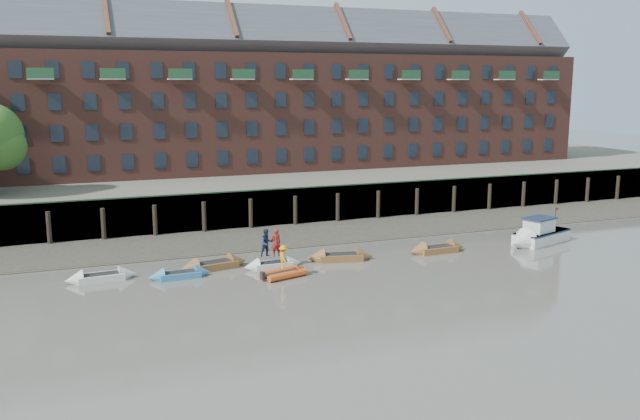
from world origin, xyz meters
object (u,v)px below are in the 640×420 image
rib_tender (285,273)px  rowboat_0 (101,277)px  rowboat_1 (180,275)px  person_rib_crew (283,257)px  person_rower_a (276,243)px  rowboat_4 (340,257)px  person_rower_b (267,243)px  rowboat_3 (273,265)px  rowboat_6 (437,249)px  rowboat_2 (214,265)px  motor_launch (534,236)px

rib_tender → rowboat_0: bearing=146.6°
rowboat_1 → person_rib_crew: size_ratio=2.53×
rib_tender → person_rower_a: person_rower_a is taller
rowboat_0 → rowboat_4: 16.07m
rib_tender → person_rower_b: 2.90m
rowboat_0 → person_rib_crew: size_ratio=2.79×
rowboat_4 → person_rower_b: (-5.38, -0.03, 1.48)m
rowboat_3 → rowboat_6: bearing=-1.0°
rowboat_4 → rib_tender: bearing=-141.7°
rowboat_2 → motor_launch: size_ratio=0.75×
rib_tender → person_rower_a: (0.14, 2.30, 1.50)m
person_rib_crew → rowboat_6: bearing=-75.2°
rowboat_6 → rowboat_1: bearing=178.0°
rowboat_4 → rowboat_6: size_ratio=1.05×
rowboat_0 → person_rib_crew: person_rib_crew is taller
rowboat_3 → person_rower_a: 1.54m
person_rower_a → rowboat_0: bearing=-7.7°
rowboat_0 → person_rower_b: size_ratio=2.37×
person_rower_a → rib_tender: bearing=83.9°
rowboat_6 → motor_launch: bearing=-5.3°
rowboat_3 → rowboat_4: size_ratio=0.82×
motor_launch → person_rower_a: size_ratio=3.52×
rowboat_3 → person_rower_b: 1.57m
rib_tender → rowboat_6: bearing=-7.7°
rowboat_3 → rowboat_6: 12.57m
person_rower_b → person_rib_crew: 2.57m
rowboat_4 → person_rower_b: bearing=-168.1°
rowboat_1 → rowboat_4: 11.31m
rowboat_2 → rowboat_6: size_ratio=1.07×
rowboat_2 → person_rib_crew: (3.81, -3.55, 1.06)m
rowboat_0 → rib_tender: bearing=-20.5°
rowboat_3 → rowboat_1: bearing=-178.5°
person_rower_a → rowboat_4: bearing=179.4°
rowboat_0 → rowboat_2: size_ratio=0.89×
rowboat_4 → person_rower_a: 5.01m
rib_tender → person_rower_a: 2.74m
rowboat_0 → rowboat_2: 7.23m
rowboat_0 → motor_launch: size_ratio=0.67×
motor_launch → rowboat_0: bearing=-22.3°
rowboat_0 → person_rower_b: (10.67, -0.83, 1.50)m
rowboat_2 → person_rower_a: (4.04, -1.19, 1.48)m
rowboat_1 → rowboat_4: bearing=-0.3°
rowboat_1 → person_rib_crew: (6.29, -2.19, 1.10)m
rowboat_4 → person_rib_crew: person_rib_crew is taller
person_rower_a → person_rower_b: 0.62m
rowboat_2 → person_rower_b: size_ratio=2.66×
rowboat_2 → person_rib_crew: 5.31m
rowboat_3 → person_rower_b: person_rower_b is taller
rib_tender → rowboat_4: bearing=9.7°
rowboat_6 → person_rib_crew: bearing=-172.2°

